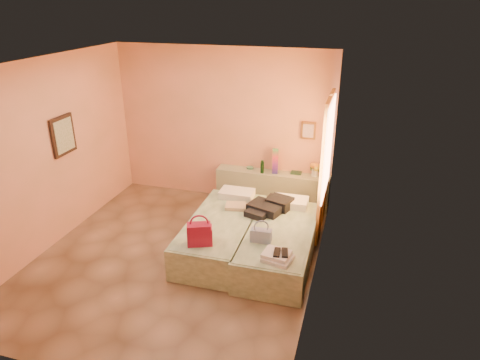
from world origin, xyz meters
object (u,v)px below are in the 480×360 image
object	(u,v)px
green_book	(296,173)
blue_handbag	(261,236)
water_bottle	(262,167)
magenta_handbag	(200,234)
headboard_ledge	(272,189)
bed_left	(222,234)
flower_vase	(315,168)
bed_right	(279,245)
towel_stack	(278,257)

from	to	relation	value
green_book	blue_handbag	xyz separation A→B (m)	(-0.12, -2.16, -0.07)
water_bottle	blue_handbag	world-z (taller)	water_bottle
water_bottle	magenta_handbag	bearing A→B (deg)	-97.38
headboard_ledge	bed_left	bearing A→B (deg)	-104.07
flower_vase	blue_handbag	world-z (taller)	flower_vase
bed_left	magenta_handbag	xyz separation A→B (m)	(-0.06, -0.72, 0.41)
headboard_ledge	green_book	xyz separation A→B (m)	(0.41, 0.07, 0.34)
headboard_ledge	magenta_handbag	xyz separation A→B (m)	(-0.48, -2.37, 0.33)
bed_right	towel_stack	world-z (taller)	towel_stack
water_bottle	towel_stack	size ratio (longest dim) A/B	0.66
headboard_ledge	water_bottle	size ratio (longest dim) A/B	8.85
blue_handbag	headboard_ledge	bearing A→B (deg)	94.73
green_book	water_bottle	bearing A→B (deg)	-166.70
towel_stack	bed_left	bearing A→B (deg)	141.71
bed_right	blue_handbag	bearing A→B (deg)	-116.80
headboard_ledge	flower_vase	world-z (taller)	flower_vase
water_bottle	flower_vase	xyz separation A→B (m)	(0.92, 0.14, 0.03)
towel_stack	bed_right	bearing A→B (deg)	99.15
green_book	towel_stack	bearing A→B (deg)	-86.07
bed_left	flower_vase	world-z (taller)	flower_vase
green_book	blue_handbag	bearing A→B (deg)	-93.52
magenta_handbag	blue_handbag	bearing A→B (deg)	-1.63
flower_vase	blue_handbag	bearing A→B (deg)	-101.76
bed_left	flower_vase	distance (m)	2.14
bed_right	water_bottle	xyz separation A→B (m)	(-0.66, 1.63, 0.52)
headboard_ledge	towel_stack	xyz separation A→B (m)	(0.61, -2.46, 0.23)
water_bottle	green_book	distance (m)	0.62
magenta_handbag	towel_stack	world-z (taller)	magenta_handbag
water_bottle	magenta_handbag	size ratio (longest dim) A/B	0.69
bed_left	bed_right	xyz separation A→B (m)	(0.90, -0.05, 0.00)
headboard_ledge	water_bottle	world-z (taller)	water_bottle
flower_vase	towel_stack	bearing A→B (deg)	-93.13
water_bottle	blue_handbag	xyz separation A→B (m)	(0.48, -2.01, -0.17)
headboard_ledge	towel_stack	size ratio (longest dim) A/B	5.86
magenta_handbag	blue_handbag	world-z (taller)	magenta_handbag
water_bottle	flower_vase	distance (m)	0.93
headboard_ledge	bed_right	distance (m)	1.77
flower_vase	blue_handbag	size ratio (longest dim) A/B	1.00
green_book	flower_vase	size ratio (longest dim) A/B	0.66
green_book	flower_vase	bearing A→B (deg)	-1.75
green_book	flower_vase	distance (m)	0.35
water_bottle	bed_left	bearing A→B (deg)	-98.54
bed_left	bed_right	bearing A→B (deg)	-3.77
headboard_ledge	magenta_handbag	bearing A→B (deg)	-101.32
bed_left	green_book	distance (m)	1.96
magenta_handbag	blue_handbag	size ratio (longest dim) A/B	1.17
bed_left	blue_handbag	size ratio (longest dim) A/B	7.02
headboard_ledge	blue_handbag	size ratio (longest dim) A/B	7.19
headboard_ledge	bed_left	world-z (taller)	headboard_ledge
bed_right	flower_vase	bearing A→B (deg)	80.78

